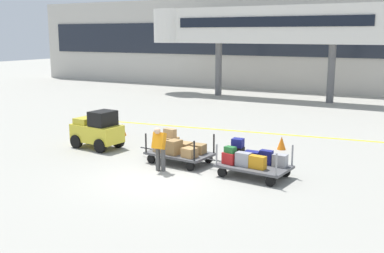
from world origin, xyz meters
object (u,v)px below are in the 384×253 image
(baggage_cart_lead, at_px, (178,149))
(safety_cone_near, at_px, (123,130))
(baggage_tug, at_px, (97,130))
(safety_cone_far, at_px, (282,143))
(baggage_cart_middle, at_px, (251,161))
(baggage_handler, at_px, (159,147))

(baggage_cart_lead, xyz_separation_m, safety_cone_near, (-4.64, 2.79, -0.25))
(baggage_tug, relative_size, baggage_cart_lead, 0.72)
(safety_cone_far, bearing_deg, baggage_cart_lead, -125.66)
(baggage_cart_lead, height_order, baggage_cart_middle, same)
(baggage_cart_middle, bearing_deg, baggage_cart_lead, 175.29)
(baggage_tug, height_order, baggage_cart_lead, baggage_tug)
(baggage_cart_middle, bearing_deg, baggage_handler, -161.45)
(baggage_cart_lead, distance_m, baggage_handler, 1.28)
(baggage_handler, xyz_separation_m, safety_cone_near, (-4.63, 4.03, -0.59))
(baggage_cart_lead, bearing_deg, baggage_handler, -90.26)
(baggage_cart_middle, height_order, safety_cone_far, baggage_cart_middle)
(baggage_cart_lead, relative_size, baggage_handler, 1.95)
(baggage_cart_lead, xyz_separation_m, baggage_cart_middle, (2.96, -0.24, 0.00))
(baggage_tug, distance_m, baggage_handler, 4.36)
(safety_cone_near, xyz_separation_m, safety_cone_far, (7.34, 0.98, 0.00))
(baggage_tug, relative_size, baggage_handler, 1.40)
(baggage_cart_middle, bearing_deg, safety_cone_near, 158.25)
(baggage_handler, bearing_deg, safety_cone_near, 139.02)
(baggage_handler, relative_size, safety_cone_near, 2.84)
(baggage_cart_middle, xyz_separation_m, safety_cone_far, (-0.26, 4.01, -0.26))
(baggage_tug, bearing_deg, baggage_handler, -21.41)
(baggage_cart_lead, relative_size, safety_cone_far, 5.55)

